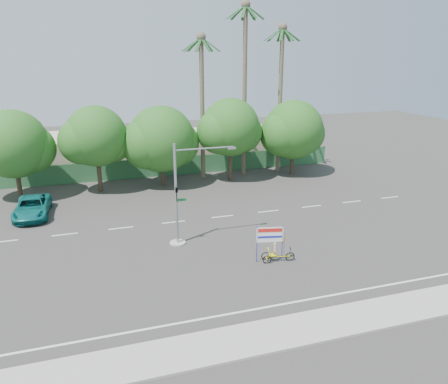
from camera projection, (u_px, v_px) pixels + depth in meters
name	position (u px, v px, depth m)	size (l,w,h in m)	color
ground	(230.00, 264.00, 27.23)	(120.00, 120.00, 0.00)	#33302D
sidewalk_near	(281.00, 333.00, 20.40)	(50.00, 2.40, 0.12)	gray
fence	(167.00, 167.00, 46.43)	(38.00, 0.08, 2.00)	#336B3D
building_left	(67.00, 155.00, 47.32)	(12.00, 8.00, 4.00)	beige
building_right	(225.00, 146.00, 52.58)	(14.00, 8.00, 3.60)	beige
tree_far_left	(13.00, 146.00, 38.05)	(7.14, 6.00, 7.96)	#473828
tree_left	(96.00, 139.00, 39.98)	(6.66, 5.60, 8.07)	#473828
tree_center	(161.00, 141.00, 41.90)	(7.62, 6.40, 7.85)	#473828
tree_right	(230.00, 129.00, 43.69)	(6.90, 5.80, 8.36)	#473828
tree_far_right	(293.00, 132.00, 45.89)	(7.38, 6.20, 7.94)	#473828
palm_tall	(245.00, 74.00, 44.04)	(3.73, 3.79, 17.45)	#70604C
palm_mid	(281.00, 84.00, 45.52)	(3.73, 3.79, 15.45)	#70604C
palm_short	(202.00, 92.00, 43.23)	(3.73, 3.79, 14.45)	#70604C
traffic_signal	(181.00, 203.00, 29.32)	(4.72, 1.10, 7.00)	gray
trike_billboard	(273.00, 247.00, 27.26)	(2.44, 0.87, 2.44)	black
pickup_truck	(32.00, 207.00, 34.93)	(2.56, 5.54, 1.54)	#0E6664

